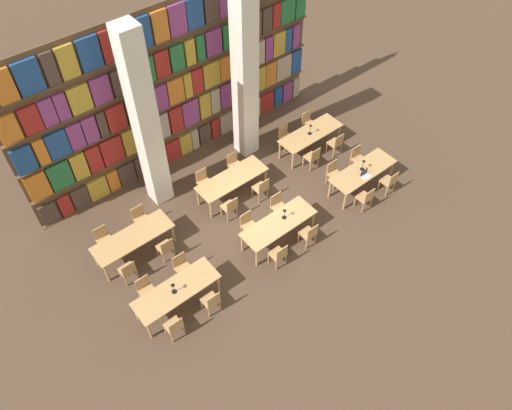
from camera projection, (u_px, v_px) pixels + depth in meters
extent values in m
plane|color=#4C3828|center=(254.00, 217.00, 15.52)|extent=(40.00, 40.00, 0.00)
cube|color=brown|center=(176.00, 87.00, 15.36)|extent=(10.57, 0.06, 5.50)
cube|color=brown|center=(185.00, 151.00, 17.44)|extent=(10.57, 0.35, 0.03)
cube|color=#47382D|center=(49.00, 213.00, 15.09)|extent=(0.52, 0.20, 0.80)
cube|color=maroon|center=(65.00, 204.00, 15.31)|extent=(0.38, 0.20, 0.80)
cube|color=#47382D|center=(80.00, 197.00, 15.51)|extent=(0.53, 0.20, 0.80)
cube|color=#B7932D|center=(97.00, 188.00, 15.76)|extent=(0.63, 0.20, 0.80)
cube|color=orange|center=(113.00, 180.00, 15.98)|extent=(0.36, 0.20, 0.80)
cube|color=#47382D|center=(126.00, 173.00, 16.18)|extent=(0.57, 0.20, 0.80)
cube|color=#47382D|center=(142.00, 165.00, 16.42)|extent=(0.55, 0.20, 0.80)
cube|color=orange|center=(157.00, 157.00, 16.66)|extent=(0.54, 0.20, 0.80)
cube|color=maroon|center=(172.00, 150.00, 16.90)|extent=(0.53, 0.20, 0.80)
cube|color=#B7932D|center=(185.00, 143.00, 17.12)|extent=(0.45, 0.20, 0.80)
cube|color=tan|center=(194.00, 138.00, 17.27)|extent=(0.27, 0.20, 0.80)
cube|color=#47382D|center=(204.00, 133.00, 17.45)|extent=(0.45, 0.20, 0.80)
cube|color=maroon|center=(214.00, 128.00, 17.63)|extent=(0.32, 0.20, 0.80)
cube|color=tan|center=(226.00, 122.00, 17.83)|extent=(0.55, 0.20, 0.80)
cube|color=#47382D|center=(239.00, 115.00, 18.08)|extent=(0.51, 0.20, 0.80)
cube|color=tan|center=(252.00, 109.00, 18.33)|extent=(0.64, 0.20, 0.80)
cube|color=maroon|center=(266.00, 102.00, 18.60)|extent=(0.61, 0.20, 0.80)
cube|color=navy|center=(277.00, 96.00, 18.82)|extent=(0.36, 0.20, 0.80)
cube|color=#84387A|center=(286.00, 91.00, 19.02)|extent=(0.44, 0.20, 0.80)
cube|color=tan|center=(295.00, 87.00, 19.20)|extent=(0.29, 0.20, 0.80)
cube|color=brown|center=(182.00, 127.00, 16.61)|extent=(10.57, 0.35, 0.03)
cube|color=orange|center=(37.00, 186.00, 14.22)|extent=(0.60, 0.20, 0.94)
cube|color=#236B38|center=(60.00, 175.00, 14.50)|extent=(0.65, 0.20, 0.94)
cube|color=#B7932D|center=(79.00, 166.00, 14.75)|extent=(0.45, 0.20, 0.94)
cube|color=maroon|center=(93.00, 158.00, 14.94)|extent=(0.42, 0.20, 0.94)
cube|color=maroon|center=(111.00, 150.00, 15.19)|extent=(0.68, 0.20, 0.94)
cube|color=#B7932D|center=(131.00, 140.00, 15.47)|extent=(0.60, 0.20, 0.94)
cube|color=#84387A|center=(149.00, 132.00, 15.73)|extent=(0.59, 0.20, 0.94)
cube|color=tan|center=(163.00, 125.00, 15.95)|extent=(0.33, 0.20, 0.94)
cube|color=maroon|center=(175.00, 119.00, 16.14)|extent=(0.45, 0.20, 0.94)
cube|color=#84387A|center=(190.00, 112.00, 16.37)|extent=(0.60, 0.20, 0.94)
cube|color=#B7932D|center=(204.00, 105.00, 16.60)|extent=(0.42, 0.20, 0.94)
cube|color=tan|center=(214.00, 100.00, 16.77)|extent=(0.35, 0.20, 0.94)
cube|color=#84387A|center=(226.00, 95.00, 16.98)|extent=(0.52, 0.20, 0.94)
cube|color=maroon|center=(237.00, 89.00, 17.17)|extent=(0.34, 0.20, 0.94)
cube|color=#B7932D|center=(246.00, 85.00, 17.33)|extent=(0.31, 0.20, 0.94)
cube|color=#B7932D|center=(257.00, 79.00, 17.54)|extent=(0.64, 0.20, 0.94)
cube|color=orange|center=(270.00, 73.00, 17.78)|extent=(0.47, 0.20, 0.94)
cube|color=tan|center=(283.00, 67.00, 18.03)|extent=(0.68, 0.20, 0.94)
cube|color=navy|center=(295.00, 61.00, 18.27)|extent=(0.45, 0.20, 0.94)
cube|color=brown|center=(178.00, 101.00, 15.77)|extent=(10.57, 0.35, 0.03)
cube|color=navy|center=(23.00, 159.00, 13.40)|extent=(0.55, 0.20, 0.86)
cube|color=orange|center=(41.00, 151.00, 13.60)|extent=(0.30, 0.20, 0.86)
cube|color=navy|center=(57.00, 144.00, 13.80)|extent=(0.60, 0.20, 0.86)
cube|color=#84387A|center=(75.00, 136.00, 14.02)|extent=(0.42, 0.20, 0.86)
cube|color=#84387A|center=(89.00, 129.00, 14.20)|extent=(0.41, 0.20, 0.86)
cube|color=#47382D|center=(101.00, 124.00, 14.36)|extent=(0.25, 0.20, 0.86)
cube|color=maroon|center=(115.00, 117.00, 14.54)|extent=(0.57, 0.20, 0.86)
cube|color=#236B38|center=(132.00, 110.00, 14.77)|extent=(0.39, 0.20, 0.86)
cube|color=#B7932D|center=(146.00, 103.00, 14.97)|extent=(0.46, 0.20, 0.86)
cube|color=#84387A|center=(160.00, 97.00, 15.17)|extent=(0.42, 0.20, 0.86)
cube|color=orange|center=(175.00, 90.00, 15.38)|extent=(0.55, 0.20, 0.86)
cube|color=#B7932D|center=(187.00, 85.00, 15.57)|extent=(0.27, 0.20, 0.86)
cube|color=maroon|center=(196.00, 81.00, 15.71)|extent=(0.39, 0.20, 0.86)
cube|color=#B7932D|center=(210.00, 74.00, 15.94)|extent=(0.61, 0.20, 0.86)
cube|color=orange|center=(226.00, 67.00, 16.20)|extent=(0.59, 0.20, 0.86)
cube|color=maroon|center=(239.00, 61.00, 16.41)|extent=(0.38, 0.20, 0.86)
cube|color=maroon|center=(249.00, 57.00, 16.59)|extent=(0.42, 0.20, 0.86)
cube|color=tan|center=(259.00, 52.00, 16.76)|extent=(0.37, 0.20, 0.86)
cube|color=#84387A|center=(268.00, 48.00, 16.92)|extent=(0.31, 0.20, 0.86)
cube|color=#B7932D|center=(278.00, 43.00, 17.11)|extent=(0.52, 0.20, 0.86)
cube|color=navy|center=(287.00, 39.00, 17.28)|extent=(0.27, 0.20, 0.86)
cube|color=#84387A|center=(295.00, 36.00, 17.43)|extent=(0.31, 0.20, 0.86)
cube|color=brown|center=(173.00, 71.00, 14.94)|extent=(10.57, 0.35, 0.03)
cube|color=orange|center=(7.00, 129.00, 12.58)|extent=(0.53, 0.20, 0.83)
cube|color=maroon|center=(30.00, 119.00, 12.82)|extent=(0.49, 0.20, 0.83)
cube|color=#84387A|center=(47.00, 112.00, 13.01)|extent=(0.38, 0.20, 0.83)
cube|color=#84387A|center=(61.00, 106.00, 13.16)|extent=(0.32, 0.20, 0.83)
cube|color=#B7932D|center=(79.00, 98.00, 13.38)|extent=(0.60, 0.20, 0.83)
cube|color=#84387A|center=(100.00, 89.00, 13.63)|extent=(0.55, 0.20, 0.83)
cube|color=#47382D|center=(117.00, 82.00, 13.85)|extent=(0.35, 0.20, 0.83)
cube|color=maroon|center=(133.00, 75.00, 14.06)|extent=(0.63, 0.20, 0.83)
cube|color=#236B38|center=(148.00, 69.00, 14.26)|extent=(0.31, 0.20, 0.83)
cube|color=maroon|center=(161.00, 64.00, 14.43)|extent=(0.46, 0.20, 0.83)
cube|color=#236B38|center=(176.00, 57.00, 14.65)|extent=(0.44, 0.20, 0.83)
cube|color=#B7932D|center=(189.00, 52.00, 14.83)|extent=(0.33, 0.20, 0.83)
cube|color=#236B38|center=(199.00, 47.00, 14.99)|extent=(0.28, 0.20, 0.83)
cube|color=#84387A|center=(213.00, 42.00, 15.19)|extent=(0.56, 0.20, 0.83)
cube|color=#236B38|center=(229.00, 35.00, 15.44)|extent=(0.53, 0.20, 0.83)
cube|color=tan|center=(240.00, 30.00, 15.62)|extent=(0.26, 0.20, 0.83)
cube|color=#47382D|center=(252.00, 25.00, 15.82)|extent=(0.66, 0.20, 0.83)
cube|color=#47382D|center=(266.00, 19.00, 16.06)|extent=(0.38, 0.20, 0.83)
cube|color=maroon|center=(275.00, 15.00, 16.22)|extent=(0.31, 0.20, 0.83)
cube|color=#236B38|center=(286.00, 11.00, 16.42)|extent=(0.61, 0.20, 0.83)
cube|color=#236B38|center=(299.00, 5.00, 16.65)|extent=(0.43, 0.20, 0.83)
cube|color=brown|center=(168.00, 38.00, 14.10)|extent=(10.57, 0.35, 0.03)
cube|color=orange|center=(3.00, 86.00, 11.84)|extent=(0.49, 0.20, 0.91)
cube|color=navy|center=(28.00, 76.00, 12.09)|extent=(0.62, 0.20, 0.91)
cube|color=#47382D|center=(49.00, 68.00, 12.32)|extent=(0.32, 0.20, 0.91)
cube|color=#B7932D|center=(67.00, 61.00, 12.51)|extent=(0.47, 0.20, 0.91)
cube|color=navy|center=(89.00, 53.00, 12.76)|extent=(0.59, 0.20, 0.91)
cube|color=maroon|center=(105.00, 47.00, 12.95)|extent=(0.25, 0.20, 0.91)
cube|color=#236B38|center=(120.00, 41.00, 13.13)|extent=(0.50, 0.20, 0.91)
cube|color=navy|center=(140.00, 33.00, 13.38)|extent=(0.59, 0.20, 0.91)
cube|color=orange|center=(159.00, 26.00, 13.62)|extent=(0.48, 0.20, 0.91)
cube|color=#84387A|center=(176.00, 19.00, 13.85)|extent=(0.55, 0.20, 0.91)
cube|color=navy|center=(193.00, 12.00, 14.09)|extent=(0.55, 0.20, 0.91)
cube|color=#47382D|center=(210.00, 6.00, 14.33)|extent=(0.47, 0.20, 0.91)
cube|color=#84387A|center=(226.00, 0.00, 14.55)|extent=(0.59, 0.20, 0.91)
cube|color=silver|center=(146.00, 124.00, 13.83)|extent=(0.62, 0.62, 6.00)
cube|color=silver|center=(245.00, 77.00, 15.27)|extent=(0.62, 0.62, 6.00)
cube|color=tan|center=(176.00, 290.00, 12.96)|extent=(2.34, 0.82, 0.04)
cylinder|color=tan|center=(149.00, 330.00, 12.64)|extent=(0.07, 0.07, 0.74)
cylinder|color=tan|center=(218.00, 284.00, 13.53)|extent=(0.07, 0.07, 0.74)
cylinder|color=tan|center=(136.00, 312.00, 12.97)|extent=(0.07, 0.07, 0.74)
cylinder|color=tan|center=(204.00, 268.00, 13.86)|extent=(0.07, 0.07, 0.74)
cylinder|color=tan|center=(165.00, 329.00, 12.84)|extent=(0.04, 0.04, 0.42)
cylinder|color=tan|center=(177.00, 321.00, 12.99)|extent=(0.04, 0.04, 0.42)
cylinder|color=tan|center=(172.00, 338.00, 12.67)|extent=(0.04, 0.04, 0.42)
cylinder|color=tan|center=(184.00, 330.00, 12.81)|extent=(0.04, 0.04, 0.42)
cube|color=tan|center=(173.00, 325.00, 12.65)|extent=(0.42, 0.40, 0.04)
cube|color=tan|center=(176.00, 326.00, 12.38)|extent=(0.40, 0.03, 0.42)
cylinder|color=tan|center=(158.00, 297.00, 13.45)|extent=(0.04, 0.04, 0.42)
cylinder|color=tan|center=(146.00, 304.00, 13.31)|extent=(0.04, 0.04, 0.42)
cylinder|color=tan|center=(151.00, 288.00, 13.63)|extent=(0.04, 0.04, 0.42)
cylinder|color=tan|center=(140.00, 295.00, 13.48)|extent=(0.04, 0.04, 0.42)
cube|color=tan|center=(147.00, 292.00, 13.29)|extent=(0.42, 0.40, 0.04)
cube|color=tan|center=(142.00, 282.00, 13.21)|extent=(0.40, 0.03, 0.42)
cylinder|color=tan|center=(202.00, 304.00, 13.31)|extent=(0.04, 0.04, 0.42)
cylinder|color=tan|center=(213.00, 296.00, 13.46)|extent=(0.04, 0.04, 0.42)
cylinder|color=tan|center=(209.00, 313.00, 13.14)|extent=(0.04, 0.04, 0.42)
cylinder|color=tan|center=(220.00, 305.00, 13.29)|extent=(0.04, 0.04, 0.42)
cube|color=tan|center=(210.00, 300.00, 13.12)|extent=(0.42, 0.40, 0.04)
cube|color=tan|center=(214.00, 300.00, 12.86)|extent=(0.40, 0.03, 0.42)
cylinder|color=tan|center=(193.00, 274.00, 13.93)|extent=(0.04, 0.04, 0.42)
cylinder|color=tan|center=(182.00, 281.00, 13.78)|extent=(0.04, 0.04, 0.42)
cylinder|color=tan|center=(186.00, 266.00, 14.10)|extent=(0.04, 0.04, 0.42)
cylinder|color=tan|center=(176.00, 273.00, 13.95)|extent=(0.04, 0.04, 0.42)
cube|color=tan|center=(184.00, 269.00, 13.76)|extent=(0.42, 0.40, 0.04)
cube|color=tan|center=(179.00, 260.00, 13.68)|extent=(0.40, 0.03, 0.42)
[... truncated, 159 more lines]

